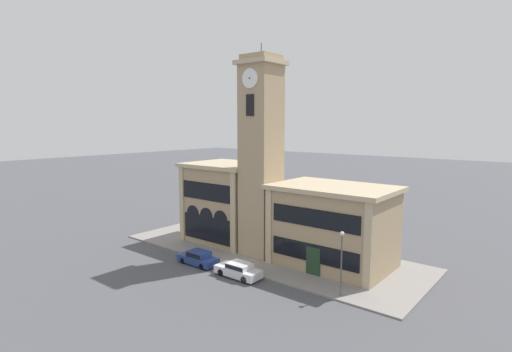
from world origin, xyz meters
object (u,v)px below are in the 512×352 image
street_lamp (342,254)px  bollard (253,267)px  parked_car_near (198,257)px  parked_car_mid (239,270)px

street_lamp → bollard: 9.66m
parked_car_near → bollard: parked_car_near is taller
parked_car_near → street_lamp: street_lamp is taller
parked_car_mid → bollard: bearing=-108.7°
parked_car_mid → bollard: 1.59m
parked_car_mid → street_lamp: size_ratio=0.84×
parked_car_mid → bollard: (0.49, 1.51, -0.08)m
parked_car_near → parked_car_mid: bearing=179.1°
parked_car_near → bollard: 6.24m
parked_car_mid → bollard: size_ratio=4.39×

